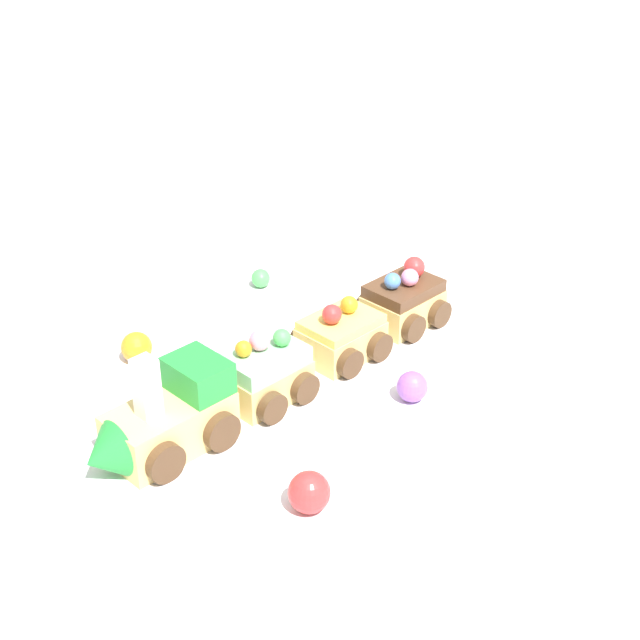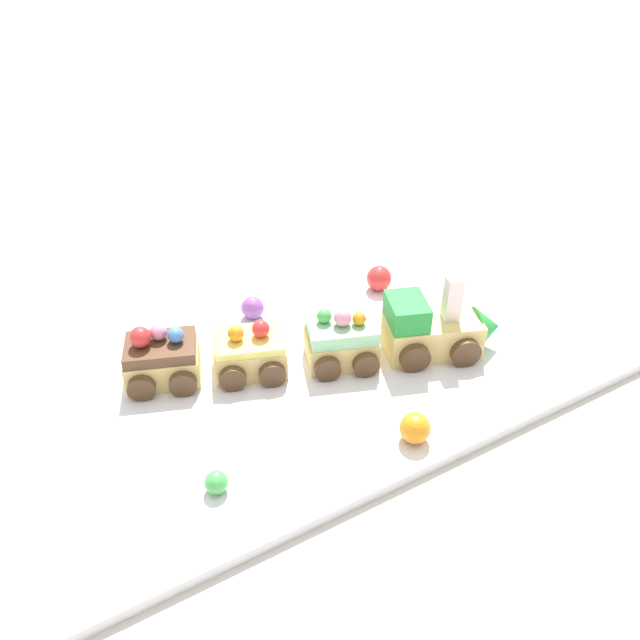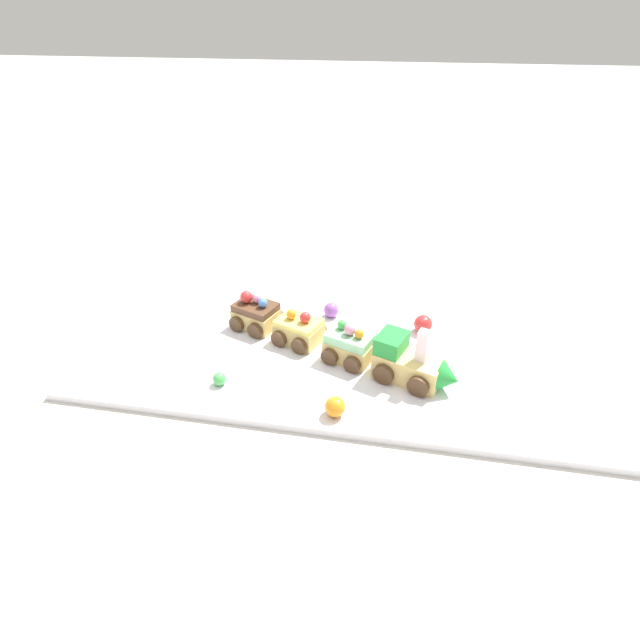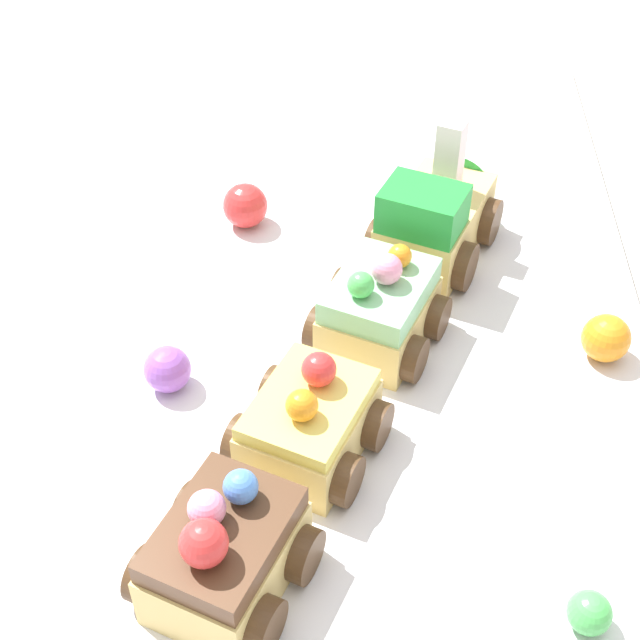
% 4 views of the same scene
% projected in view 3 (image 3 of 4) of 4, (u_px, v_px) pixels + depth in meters
% --- Properties ---
extents(ground_plane, '(10.00, 10.00, 0.00)m').
position_uv_depth(ground_plane, '(342.00, 354.00, 0.83)').
color(ground_plane, beige).
extents(display_board, '(0.82, 0.38, 0.01)m').
position_uv_depth(display_board, '(343.00, 351.00, 0.82)').
color(display_board, white).
rests_on(display_board, ground_plane).
extents(cake_train_locomotive, '(0.14, 0.10, 0.09)m').
position_uv_depth(cake_train_locomotive, '(413.00, 365.00, 0.74)').
color(cake_train_locomotive, '#E5C675').
rests_on(cake_train_locomotive, display_board).
extents(cake_car_mint, '(0.09, 0.09, 0.07)m').
position_uv_depth(cake_car_mint, '(350.00, 345.00, 0.79)').
color(cake_car_mint, '#E5C675').
rests_on(cake_car_mint, display_board).
extents(cake_car_lemon, '(0.09, 0.09, 0.06)m').
position_uv_depth(cake_car_lemon, '(299.00, 330.00, 0.83)').
color(cake_car_lemon, '#E5C675').
rests_on(cake_car_lemon, display_board).
extents(cake_car_chocolate, '(0.09, 0.09, 0.07)m').
position_uv_depth(cake_car_chocolate, '(256.00, 314.00, 0.87)').
color(cake_car_chocolate, '#E5C675').
rests_on(cake_car_chocolate, display_board).
extents(gumball_green, '(0.02, 0.02, 0.02)m').
position_uv_depth(gumball_green, '(220.00, 379.00, 0.74)').
color(gumball_green, '#4CBC56').
rests_on(gumball_green, display_board).
extents(gumball_red, '(0.03, 0.03, 0.03)m').
position_uv_depth(gumball_red, '(423.00, 324.00, 0.85)').
color(gumball_red, red).
rests_on(gumball_red, display_board).
extents(gumball_orange, '(0.03, 0.03, 0.03)m').
position_uv_depth(gumball_orange, '(335.00, 407.00, 0.68)').
color(gumball_orange, orange).
rests_on(gumball_orange, display_board).
extents(gumball_purple, '(0.03, 0.03, 0.03)m').
position_uv_depth(gumball_purple, '(331.00, 310.00, 0.90)').
color(gumball_purple, '#9956C6').
rests_on(gumball_purple, display_board).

